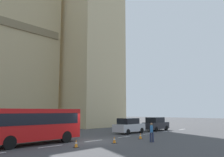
% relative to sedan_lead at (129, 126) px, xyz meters
% --- Properties ---
extents(ground_plane, '(160.00, 160.00, 0.00)m').
position_rel_sedan_lead_xyz_m(ground_plane, '(-8.56, -2.07, -0.91)').
color(ground_plane, '#424244').
extents(lane_centre_marking, '(39.00, 0.16, 0.01)m').
position_rel_sedan_lead_xyz_m(lane_centre_marking, '(-8.11, -2.07, -0.91)').
color(lane_centre_marking, silver).
rests_on(lane_centre_marking, ground_plane).
extents(sedan_lead, '(4.40, 1.86, 1.85)m').
position_rel_sedan_lead_xyz_m(sedan_lead, '(0.00, 0.00, 0.00)').
color(sedan_lead, '#B7B7BC').
rests_on(sedan_lead, ground_plane).
extents(sedan_trailing, '(4.40, 1.86, 1.85)m').
position_rel_sedan_lead_xyz_m(sedan_trailing, '(5.84, -0.28, 0.00)').
color(sedan_trailing, black).
rests_on(sedan_trailing, ground_plane).
extents(traffic_cone_west, '(0.36, 0.36, 0.58)m').
position_rel_sedan_lead_xyz_m(traffic_cone_west, '(-11.75, -3.94, -0.63)').
color(traffic_cone_west, black).
rests_on(traffic_cone_west, ground_plane).
extents(traffic_cone_middle, '(0.36, 0.36, 0.58)m').
position_rel_sedan_lead_xyz_m(traffic_cone_middle, '(-8.03, -4.54, -0.63)').
color(traffic_cone_middle, black).
rests_on(traffic_cone_middle, ground_plane).
extents(traffic_cone_east, '(0.36, 0.36, 0.58)m').
position_rel_sedan_lead_xyz_m(traffic_cone_east, '(-3.94, -4.41, -0.63)').
color(traffic_cone_east, black).
rests_on(traffic_cone_east, ground_plane).
extents(pedestrian_by_kerb, '(0.47, 0.42, 1.69)m').
position_rel_sedan_lead_xyz_m(pedestrian_by_kerb, '(-5.33, -6.58, -0.00)').
color(pedestrian_by_kerb, '#262D4C').
rests_on(pedestrian_by_kerb, ground_plane).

